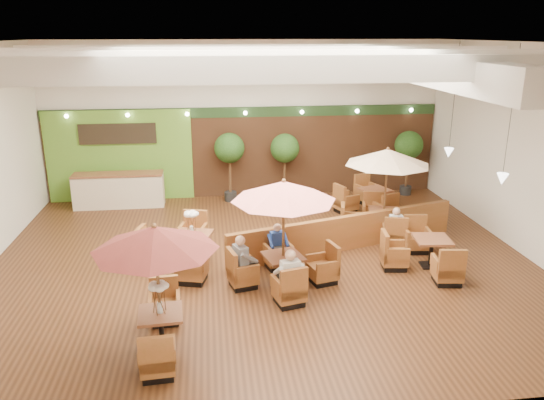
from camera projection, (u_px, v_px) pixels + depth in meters
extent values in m
plane|color=#381E0F|center=(263.00, 260.00, 13.93)|extent=(14.00, 14.00, 0.00)
cube|color=silver|center=(245.00, 120.00, 18.78)|extent=(14.00, 0.04, 5.50)
cube|color=silver|center=(307.00, 255.00, 7.43)|extent=(14.00, 0.04, 5.50)
cube|color=silver|center=(527.00, 151.00, 13.91)|extent=(0.04, 12.00, 5.50)
cube|color=white|center=(262.00, 43.00, 12.27)|extent=(14.00, 12.00, 0.04)
cube|color=brown|center=(245.00, 152.00, 19.07)|extent=(13.90, 0.10, 3.20)
cube|color=#1E3819|center=(245.00, 112.00, 18.62)|extent=(13.90, 0.12, 0.35)
cube|color=#5B932A|center=(120.00, 156.00, 18.50)|extent=(5.00, 0.08, 3.20)
cube|color=black|center=(118.00, 134.00, 18.19)|extent=(2.60, 0.08, 0.70)
cube|color=white|center=(405.00, 66.00, 12.84)|extent=(0.60, 11.00, 0.60)
cube|color=white|center=(287.00, 70.00, 8.59)|extent=(13.60, 0.12, 0.45)
cube|color=white|center=(268.00, 61.00, 11.15)|extent=(13.60, 0.12, 0.45)
cube|color=white|center=(257.00, 56.00, 13.61)|extent=(13.60, 0.12, 0.45)
cube|color=white|center=(248.00, 52.00, 16.16)|extent=(13.60, 0.12, 0.45)
cylinder|color=black|center=(511.00, 114.00, 12.48)|extent=(0.01, 0.01, 3.20)
cone|color=white|center=(502.00, 179.00, 12.96)|extent=(0.28, 0.28, 0.28)
cylinder|color=black|center=(454.00, 98.00, 15.32)|extent=(0.01, 0.01, 3.20)
cone|color=white|center=(449.00, 153.00, 15.80)|extent=(0.28, 0.28, 0.28)
sphere|color=#FFEAC6|center=(66.00, 116.00, 17.71)|extent=(0.14, 0.14, 0.14)
sphere|color=#FFEAC6|center=(128.00, 115.00, 17.94)|extent=(0.14, 0.14, 0.14)
sphere|color=#FFEAC6|center=(187.00, 114.00, 18.17)|extent=(0.14, 0.14, 0.14)
sphere|color=#FFEAC6|center=(245.00, 113.00, 18.40)|extent=(0.14, 0.14, 0.14)
sphere|color=#FFEAC6|center=(302.00, 112.00, 18.64)|extent=(0.14, 0.14, 0.14)
sphere|color=#FFEAC6|center=(357.00, 111.00, 18.87)|extent=(0.14, 0.14, 0.14)
sphere|color=#FFEAC6|center=(411.00, 110.00, 19.10)|extent=(0.14, 0.14, 0.14)
cube|color=beige|center=(119.00, 191.00, 18.08)|extent=(3.00, 0.70, 1.10)
cube|color=brown|center=(118.00, 174.00, 17.90)|extent=(3.00, 0.75, 0.06)
cube|color=brown|center=(346.00, 233.00, 14.52)|extent=(6.72, 2.23, 0.97)
cube|color=brown|center=(160.00, 314.00, 9.93)|extent=(0.87, 0.87, 0.06)
cylinder|color=black|center=(161.00, 330.00, 10.03)|extent=(0.10, 0.10, 0.63)
cube|color=black|center=(163.00, 345.00, 10.13)|extent=(0.46, 0.46, 0.04)
cube|color=brown|center=(158.00, 361.00, 9.19)|extent=(0.63, 0.63, 0.31)
cube|color=brown|center=(154.00, 355.00, 8.86)|extent=(0.60, 0.14, 0.67)
cube|color=brown|center=(140.00, 353.00, 9.08)|extent=(0.11, 0.53, 0.27)
cube|color=brown|center=(173.00, 350.00, 9.18)|extent=(0.11, 0.53, 0.27)
cube|color=black|center=(159.00, 372.00, 9.25)|extent=(0.56, 0.56, 0.13)
cube|color=brown|center=(165.00, 309.00, 10.91)|extent=(0.63, 0.63, 0.31)
cube|color=brown|center=(166.00, 291.00, 11.06)|extent=(0.60, 0.14, 0.67)
cube|color=brown|center=(178.00, 299.00, 10.90)|extent=(0.11, 0.53, 0.27)
cube|color=brown|center=(151.00, 302.00, 10.80)|extent=(0.11, 0.53, 0.27)
cube|color=black|center=(166.00, 318.00, 10.98)|extent=(0.56, 0.56, 0.13)
cylinder|color=brown|center=(159.00, 289.00, 9.77)|extent=(0.06, 0.06, 2.40)
cone|color=#591E1A|center=(155.00, 238.00, 9.47)|extent=(2.30, 2.30, 0.45)
sphere|color=brown|center=(154.00, 226.00, 9.40)|extent=(0.10, 0.10, 0.10)
cylinder|color=silver|center=(160.00, 307.00, 9.89)|extent=(0.10, 0.10, 0.22)
cube|color=brown|center=(283.00, 256.00, 12.40)|extent=(1.04, 1.04, 0.06)
cylinder|color=black|center=(283.00, 270.00, 12.50)|extent=(0.10, 0.10, 0.66)
cube|color=black|center=(283.00, 284.00, 12.61)|extent=(0.55, 0.55, 0.04)
cube|color=brown|center=(289.00, 291.00, 11.62)|extent=(0.76, 0.76, 0.32)
cube|color=brown|center=(288.00, 284.00, 11.28)|extent=(0.63, 0.25, 0.70)
cube|color=brown|center=(277.00, 285.00, 11.46)|extent=(0.22, 0.55, 0.28)
cube|color=brown|center=(301.00, 281.00, 11.66)|extent=(0.22, 0.55, 0.28)
cube|color=black|center=(289.00, 301.00, 11.69)|extent=(0.67, 0.67, 0.14)
cube|color=brown|center=(278.00, 257.00, 13.42)|extent=(0.76, 0.76, 0.32)
cube|color=brown|center=(279.00, 242.00, 13.58)|extent=(0.63, 0.25, 0.70)
cube|color=brown|center=(288.00, 248.00, 13.46)|extent=(0.22, 0.55, 0.28)
cube|color=brown|center=(267.00, 251.00, 13.26)|extent=(0.22, 0.55, 0.28)
cube|color=black|center=(278.00, 265.00, 13.49)|extent=(0.67, 0.67, 0.14)
cube|color=brown|center=(243.00, 275.00, 12.41)|extent=(0.76, 0.76, 0.32)
cube|color=brown|center=(254.00, 264.00, 12.29)|extent=(0.25, 0.63, 0.70)
cube|color=brown|center=(239.00, 262.00, 12.61)|extent=(0.55, 0.22, 0.28)
cube|color=brown|center=(247.00, 272.00, 12.09)|extent=(0.55, 0.22, 0.28)
cube|color=black|center=(243.00, 284.00, 12.48)|extent=(0.67, 0.67, 0.14)
cube|color=brown|center=(323.00, 271.00, 12.63)|extent=(0.76, 0.76, 0.32)
cube|color=brown|center=(312.00, 259.00, 12.57)|extent=(0.25, 0.63, 0.70)
cube|color=brown|center=(328.00, 268.00, 12.31)|extent=(0.55, 0.22, 0.28)
cube|color=brown|center=(317.00, 258.00, 12.83)|extent=(0.55, 0.22, 0.28)
cube|color=black|center=(322.00, 279.00, 12.70)|extent=(0.67, 0.67, 0.14)
cylinder|color=brown|center=(283.00, 235.00, 12.23)|extent=(0.06, 0.06, 2.51)
cone|color=#E6746F|center=(284.00, 191.00, 11.91)|extent=(2.41, 2.41, 0.45)
sphere|color=brown|center=(284.00, 181.00, 11.84)|extent=(0.10, 0.10, 0.10)
cube|color=brown|center=(384.00, 211.00, 15.48)|extent=(1.05, 1.05, 0.06)
cylinder|color=black|center=(383.00, 223.00, 15.59)|extent=(0.10, 0.10, 0.67)
cube|color=black|center=(382.00, 234.00, 15.70)|extent=(0.56, 0.56, 0.04)
cube|color=brown|center=(394.00, 237.00, 14.70)|extent=(0.76, 0.76, 0.33)
cube|color=brown|center=(400.00, 230.00, 14.37)|extent=(0.64, 0.25, 0.71)
cube|color=brown|center=(384.00, 230.00, 14.67)|extent=(0.21, 0.56, 0.28)
cube|color=brown|center=(406.00, 231.00, 14.60)|extent=(0.21, 0.56, 0.28)
cube|color=black|center=(394.00, 245.00, 14.77)|extent=(0.68, 0.68, 0.14)
cube|color=brown|center=(373.00, 214.00, 16.53)|extent=(0.76, 0.76, 0.33)
cube|color=brown|center=(369.00, 203.00, 16.67)|extent=(0.64, 0.25, 0.71)
cube|color=brown|center=(383.00, 209.00, 16.43)|extent=(0.21, 0.56, 0.28)
cube|color=brown|center=(364.00, 208.00, 16.50)|extent=(0.21, 0.56, 0.28)
cube|color=black|center=(373.00, 221.00, 16.60)|extent=(0.68, 0.68, 0.14)
cube|color=brown|center=(351.00, 226.00, 15.50)|extent=(0.76, 0.76, 0.33)
cube|color=brown|center=(360.00, 215.00, 15.50)|extent=(0.25, 0.64, 0.71)
cube|color=brown|center=(351.00, 217.00, 15.72)|extent=(0.56, 0.21, 0.28)
cube|color=brown|center=(352.00, 223.00, 15.16)|extent=(0.56, 0.21, 0.28)
cube|color=black|center=(351.00, 234.00, 15.57)|extent=(0.68, 0.68, 0.14)
cylinder|color=brown|center=(385.00, 194.00, 15.32)|extent=(0.06, 0.06, 2.54)
cone|color=beige|center=(388.00, 157.00, 14.99)|extent=(2.44, 2.44, 0.45)
sphere|color=brown|center=(388.00, 149.00, 14.92)|extent=(0.10, 0.10, 0.10)
cube|color=brown|center=(192.00, 236.00, 13.50)|extent=(1.13, 1.13, 0.07)
cylinder|color=black|center=(193.00, 249.00, 13.62)|extent=(0.11, 0.11, 0.72)
cube|color=black|center=(193.00, 263.00, 13.73)|extent=(0.60, 0.60, 0.04)
cube|color=brown|center=(192.00, 269.00, 12.66)|extent=(0.82, 0.82, 0.35)
cube|color=brown|center=(194.00, 261.00, 12.31)|extent=(0.68, 0.28, 0.76)
cube|color=brown|center=(179.00, 260.00, 12.64)|extent=(0.24, 0.60, 0.30)
cube|color=brown|center=(204.00, 261.00, 12.56)|extent=(0.24, 0.60, 0.30)
cube|color=black|center=(192.00, 278.00, 12.74)|extent=(0.73, 0.73, 0.15)
cube|color=brown|center=(194.00, 237.00, 14.62)|extent=(0.82, 0.82, 0.35)
cube|color=brown|center=(191.00, 223.00, 14.77)|extent=(0.68, 0.28, 0.76)
cube|color=brown|center=(204.00, 231.00, 14.51)|extent=(0.24, 0.60, 0.30)
cube|color=brown|center=(182.00, 229.00, 14.59)|extent=(0.24, 0.60, 0.30)
cube|color=black|center=(194.00, 246.00, 14.69)|extent=(0.73, 0.73, 0.15)
cube|color=brown|center=(152.00, 254.00, 13.52)|extent=(0.82, 0.82, 0.35)
cube|color=brown|center=(162.00, 241.00, 13.52)|extent=(0.28, 0.68, 0.76)
cube|color=brown|center=(156.00, 241.00, 13.75)|extent=(0.60, 0.24, 0.30)
cube|color=brown|center=(147.00, 251.00, 13.16)|extent=(0.60, 0.24, 0.30)
cube|color=black|center=(153.00, 263.00, 13.60)|extent=(0.73, 0.73, 0.15)
cylinder|color=silver|center=(192.00, 230.00, 13.46)|extent=(0.10, 0.10, 0.22)
cube|color=brown|center=(432.00, 239.00, 13.37)|extent=(0.97, 0.97, 0.06)
cylinder|color=black|center=(431.00, 252.00, 13.48)|extent=(0.10, 0.10, 0.67)
cube|color=black|center=(430.00, 265.00, 13.59)|extent=(0.51, 0.51, 0.04)
cube|color=brown|center=(447.00, 271.00, 12.59)|extent=(0.71, 0.71, 0.33)
cube|color=brown|center=(455.00, 264.00, 12.25)|extent=(0.64, 0.18, 0.72)
cube|color=brown|center=(436.00, 263.00, 12.52)|extent=(0.15, 0.57, 0.29)
cube|color=brown|center=(461.00, 263.00, 12.52)|extent=(0.15, 0.57, 0.29)
cube|color=black|center=(446.00, 280.00, 12.66)|extent=(0.63, 0.63, 0.14)
cube|color=brown|center=(416.00, 241.00, 14.42)|extent=(0.71, 0.71, 0.33)
cube|color=brown|center=(412.00, 227.00, 14.58)|extent=(0.64, 0.18, 0.72)
cube|color=brown|center=(428.00, 234.00, 14.36)|extent=(0.15, 0.57, 0.29)
cube|color=brown|center=(406.00, 234.00, 14.36)|extent=(0.15, 0.57, 0.29)
cube|color=black|center=(416.00, 249.00, 14.49)|extent=(0.63, 0.63, 0.14)
cube|color=brown|center=(394.00, 257.00, 13.39)|extent=(0.71, 0.71, 0.33)
cube|color=brown|center=(405.00, 245.00, 13.36)|extent=(0.18, 0.64, 0.72)
cube|color=brown|center=(392.00, 245.00, 13.61)|extent=(0.57, 0.15, 0.29)
cube|color=brown|center=(397.00, 254.00, 13.05)|extent=(0.57, 0.15, 0.29)
cube|color=black|center=(393.00, 265.00, 13.46)|extent=(0.63, 0.63, 0.14)
cube|color=brown|center=(375.00, 190.00, 17.54)|extent=(1.13, 1.13, 0.06)
cylinder|color=black|center=(375.00, 200.00, 17.65)|extent=(0.10, 0.10, 0.68)
cube|color=black|center=(374.00, 211.00, 17.76)|extent=(0.60, 0.60, 0.04)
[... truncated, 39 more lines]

